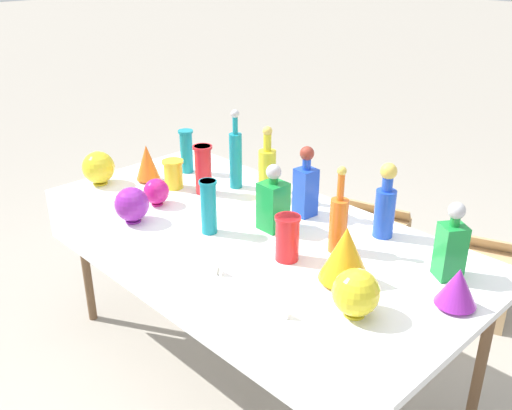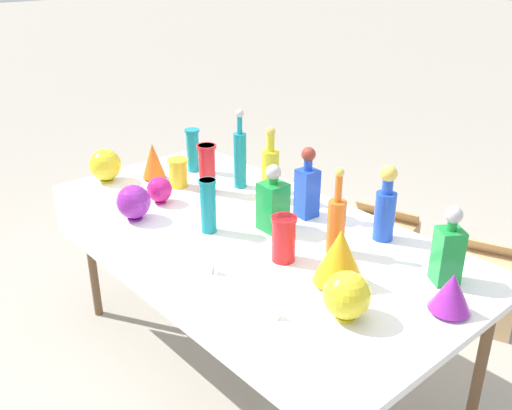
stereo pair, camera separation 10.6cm
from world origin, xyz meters
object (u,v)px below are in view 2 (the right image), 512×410
(square_decanter_2, at_px, (273,202))
(fluted_vase_1, at_px, (340,256))
(slender_vase_3, at_px, (193,149))
(cardboard_box_behind_left, at_px, (372,251))
(square_decanter_0, at_px, (448,250))
(round_bowl_0, at_px, (105,165))
(round_bowl_1, at_px, (347,295))
(slender_vase_2, at_px, (208,204))
(slender_vase_4, at_px, (207,167))
(square_decanter_1, at_px, (307,187))
(tall_bottle_0, at_px, (385,207))
(round_bowl_2, at_px, (134,202))
(tall_bottle_1, at_px, (240,157))
(fluted_vase_0, at_px, (452,292))
(fluted_vase_2, at_px, (153,161))
(slender_vase_1, at_px, (178,172))
(tall_bottle_3, at_px, (336,223))
(round_bowl_3, at_px, (160,190))
(slender_vase_0, at_px, (284,237))
(cardboard_box_behind_right, at_px, (477,289))
(tall_bottle_2, at_px, (270,171))

(square_decanter_2, distance_m, fluted_vase_1, 0.48)
(square_decanter_2, bearing_deg, slender_vase_3, 169.21)
(square_decanter_2, xyz_separation_m, cardboard_box_behind_left, (-0.21, 1.02, -0.70))
(square_decanter_0, xyz_separation_m, round_bowl_0, (-1.66, -0.44, -0.04))
(round_bowl_0, bearing_deg, round_bowl_1, 0.57)
(slender_vase_2, height_order, slender_vase_4, slender_vase_4)
(square_decanter_1, height_order, round_bowl_0, square_decanter_1)
(tall_bottle_0, xyz_separation_m, round_bowl_2, (-0.83, -0.67, -0.06))
(square_decanter_1, relative_size, slender_vase_3, 1.41)
(tall_bottle_1, xyz_separation_m, square_decanter_1, (0.45, 0.00, -0.02))
(fluted_vase_0, xyz_separation_m, round_bowl_2, (-1.29, -0.41, 0.01))
(fluted_vase_2, height_order, round_bowl_0, fluted_vase_2)
(tall_bottle_1, relative_size, cardboard_box_behind_left, 0.77)
(slender_vase_1, bearing_deg, square_decanter_1, 19.33)
(fluted_vase_2, xyz_separation_m, cardboard_box_behind_left, (0.61, 1.09, -0.67))
(tall_bottle_3, relative_size, round_bowl_3, 2.80)
(round_bowl_0, bearing_deg, fluted_vase_0, 9.40)
(square_decanter_0, bearing_deg, slender_vase_3, -178.97)
(slender_vase_1, relative_size, slender_vase_4, 0.60)
(slender_vase_0, relative_size, cardboard_box_behind_right, 0.36)
(round_bowl_3, bearing_deg, round_bowl_2, -67.43)
(round_bowl_0, bearing_deg, fluted_vase_2, 56.22)
(square_decanter_2, distance_m, fluted_vase_2, 0.82)
(tall_bottle_0, height_order, square_decanter_1, same)
(slender_vase_4, height_order, fluted_vase_1, slender_vase_4)
(round_bowl_0, distance_m, round_bowl_2, 0.50)
(slender_vase_2, height_order, cardboard_box_behind_left, slender_vase_2)
(round_bowl_1, distance_m, cardboard_box_behind_right, 1.54)
(fluted_vase_0, height_order, round_bowl_2, round_bowl_2)
(fluted_vase_1, bearing_deg, square_decanter_2, 166.08)
(tall_bottle_3, bearing_deg, round_bowl_2, -150.87)
(tall_bottle_3, height_order, square_decanter_2, tall_bottle_3)
(tall_bottle_0, bearing_deg, square_decanter_2, -142.66)
(slender_vase_2, bearing_deg, fluted_vase_2, 167.53)
(slender_vase_3, bearing_deg, slender_vase_1, -55.17)
(slender_vase_1, relative_size, fluted_vase_0, 0.99)
(slender_vase_3, distance_m, cardboard_box_behind_left, 1.25)
(fluted_vase_0, bearing_deg, fluted_vase_2, -176.71)
(slender_vase_2, relative_size, cardboard_box_behind_left, 0.45)
(tall_bottle_1, distance_m, cardboard_box_behind_right, 1.46)
(slender_vase_2, xyz_separation_m, slender_vase_4, (-0.34, 0.25, 0.00))
(square_decanter_2, xyz_separation_m, slender_vase_0, (0.22, -0.15, -0.03))
(slender_vase_2, relative_size, fluted_vase_1, 1.09)
(slender_vase_4, bearing_deg, cardboard_box_behind_right, 50.11)
(tall_bottle_0, distance_m, square_decanter_2, 0.46)
(tall_bottle_2, height_order, cardboard_box_behind_left, tall_bottle_2)
(fluted_vase_0, relative_size, fluted_vase_1, 0.67)
(slender_vase_0, bearing_deg, cardboard_box_behind_right, 81.36)
(square_decanter_0, xyz_separation_m, round_bowl_1, (-0.09, -0.43, -0.04))
(slender_vase_1, bearing_deg, slender_vase_4, 23.28)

